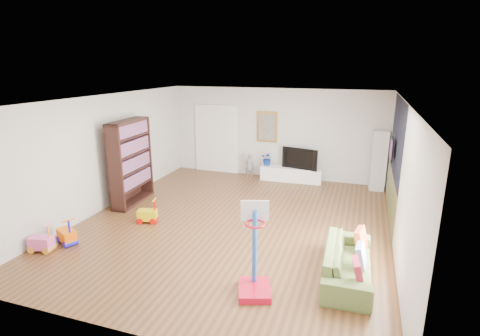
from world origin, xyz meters
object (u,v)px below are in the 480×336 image
(bookshelf, at_px, (131,162))
(sofa, at_px, (348,262))
(media_console, at_px, (291,174))
(basketball_hoop, at_px, (255,251))

(bookshelf, bearing_deg, sofa, -22.68)
(media_console, height_order, bookshelf, bookshelf)
(sofa, xyz_separation_m, basketball_hoop, (-1.31, -0.92, 0.44))
(sofa, height_order, basketball_hoop, basketball_hoop)
(basketball_hoop, bearing_deg, sofa, 16.56)
(sofa, bearing_deg, bookshelf, 69.15)
(bookshelf, height_order, basketball_hoop, bookshelf)
(bookshelf, relative_size, basketball_hoop, 1.46)
(media_console, bearing_deg, bookshelf, -140.18)
(media_console, height_order, sofa, sofa)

